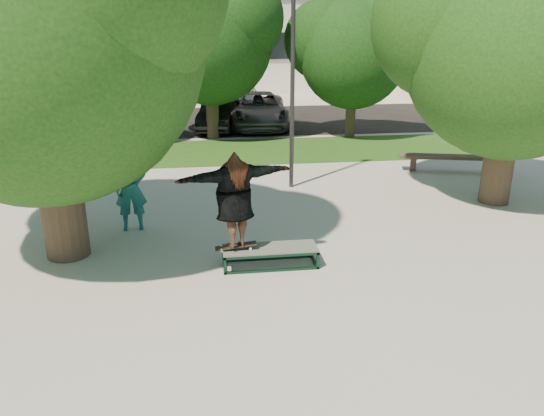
{
  "coord_description": "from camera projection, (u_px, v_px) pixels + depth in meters",
  "views": [
    {
      "loc": [
        -1.44,
        -9.2,
        4.44
      ],
      "look_at": [
        -0.13,
        0.6,
        0.95
      ],
      "focal_mm": 35.0,
      "sensor_mm": 36.0,
      "label": 1
    }
  ],
  "objects": [
    {
      "name": "grind_box",
      "position": [
        270.0,
        256.0,
        10.14
      ],
      "size": [
        1.8,
        0.6,
        0.38
      ],
      "color": "black",
      "rests_on": "ground"
    },
    {
      "name": "ground",
      "position": [
        283.0,
        264.0,
        10.25
      ],
      "size": [
        120.0,
        120.0,
        0.0
      ],
      "primitive_type": "plane",
      "color": "#9D9990",
      "rests_on": "ground"
    },
    {
      "name": "car_dark",
      "position": [
        219.0,
        114.0,
        22.87
      ],
      "size": [
        2.14,
        4.17,
        1.31
      ],
      "primitive_type": "imported",
      "rotation": [
        0.0,
        0.0,
        -0.2
      ],
      "color": "black",
      "rests_on": "asphalt_strip"
    },
    {
      "name": "side_building",
      "position": [
        525.0,
        29.0,
        31.73
      ],
      "size": [
        15.0,
        10.0,
        8.0
      ],
      "primitive_type": "cube",
      "color": "silver",
      "rests_on": "ground"
    },
    {
      "name": "grass_strip",
      "position": [
        271.0,
        150.0,
        19.25
      ],
      "size": [
        30.0,
        4.0,
        0.02
      ],
      "primitive_type": "cube",
      "color": "#194C15",
      "rests_on": "ground"
    },
    {
      "name": "car_grey",
      "position": [
        259.0,
        110.0,
        23.39
      ],
      "size": [
        2.82,
        5.51,
        1.49
      ],
      "primitive_type": "imported",
      "rotation": [
        0.0,
        0.0,
        -0.07
      ],
      "color": "#545458",
      "rests_on": "asphalt_strip"
    },
    {
      "name": "tree_left",
      "position": [
        33.0,
        22.0,
        9.27
      ],
      "size": [
        6.96,
        5.95,
        7.12
      ],
      "color": "#38281E",
      "rests_on": "ground"
    },
    {
      "name": "bg_tree_mid",
      "position": [
        207.0,
        33.0,
        20.07
      ],
      "size": [
        5.76,
        4.92,
        6.24
      ],
      "color": "#38281E",
      "rests_on": "ground"
    },
    {
      "name": "bystander",
      "position": [
        131.0,
        189.0,
        11.68
      ],
      "size": [
        0.74,
        0.53,
        1.91
      ],
      "primitive_type": "imported",
      "rotation": [
        0.0,
        0.0,
        0.1
      ],
      "color": "#185B57",
      "rests_on": "ground"
    },
    {
      "name": "skater_rig",
      "position": [
        235.0,
        200.0,
        9.67
      ],
      "size": [
        2.3,
        1.21,
        1.89
      ],
      "rotation": [
        0.0,
        0.0,
        3.43
      ],
      "color": "white",
      "rests_on": "grind_box"
    },
    {
      "name": "asphalt_strip",
      "position": [
        232.0,
        120.0,
        25.21
      ],
      "size": [
        40.0,
        8.0,
        0.01
      ],
      "primitive_type": "cube",
      "color": "black",
      "rests_on": "ground"
    },
    {
      "name": "bg_tree_right",
      "position": [
        352.0,
        47.0,
        20.46
      ],
      "size": [
        5.04,
        4.31,
        5.43
      ],
      "color": "#38281E",
      "rests_on": "ground"
    },
    {
      "name": "car_silver_b",
      "position": [
        242.0,
        102.0,
        25.46
      ],
      "size": [
        2.15,
        5.27,
        1.53
      ],
      "primitive_type": "imported",
      "rotation": [
        0.0,
        0.0,
        0.0
      ],
      "color": "#ADAEB2",
      "rests_on": "asphalt_strip"
    },
    {
      "name": "bench",
      "position": [
        455.0,
        158.0,
        16.39
      ],
      "size": [
        3.4,
        1.29,
        0.52
      ],
      "rotation": [
        0.0,
        0.0,
        -0.26
      ],
      "color": "#4D3A2E",
      "rests_on": "ground"
    },
    {
      "name": "bg_tree_left",
      "position": [
        51.0,
        43.0,
        18.54
      ],
      "size": [
        5.28,
        4.51,
        5.77
      ],
      "color": "#38281E",
      "rests_on": "ground"
    },
    {
      "name": "tree_right",
      "position": [
        512.0,
        37.0,
        12.51
      ],
      "size": [
        6.24,
        5.33,
        6.51
      ],
      "color": "#38281E",
      "rests_on": "ground"
    },
    {
      "name": "lamppost",
      "position": [
        293.0,
        73.0,
        14.0
      ],
      "size": [
        0.25,
        0.15,
        6.11
      ],
      "color": "#2D2D30",
      "rests_on": "ground"
    },
    {
      "name": "car_silver_a",
      "position": [
        142.0,
        112.0,
        22.71
      ],
      "size": [
        2.7,
        4.81,
        1.54
      ],
      "primitive_type": "imported",
      "rotation": [
        0.0,
        0.0,
        0.2
      ],
      "color": "#BBBCC1",
      "rests_on": "asphalt_strip"
    }
  ]
}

